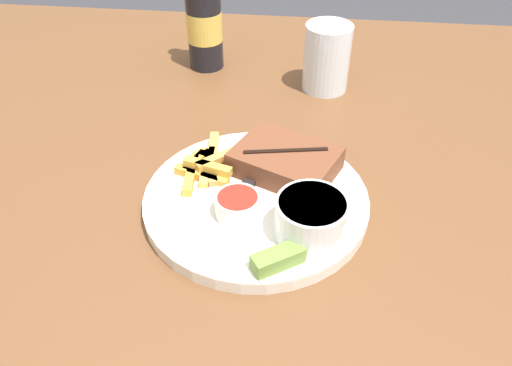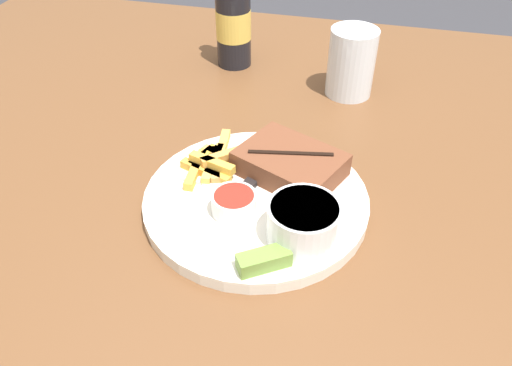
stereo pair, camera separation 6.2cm
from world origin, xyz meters
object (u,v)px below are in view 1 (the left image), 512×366
steak_portion (285,161)px  fork_utensil (199,186)px  knife_utensil (255,175)px  dinner_plate (256,200)px  coleslaw_cup (311,216)px  dipping_sauce_cup (238,205)px  pickle_spear (278,259)px  drinking_glass (327,58)px  beer_bottle (204,24)px

steak_portion → fork_utensil: steak_portion is taller
knife_utensil → fork_utensil: bearing=129.4°
dinner_plate → coleslaw_cup: bearing=-40.4°
fork_utensil → dipping_sauce_cup: bearing=-32.3°
fork_utensil → knife_utensil: 0.08m
dinner_plate → pickle_spear: pickle_spear is taller
dipping_sauce_cup → knife_utensil: bearing=80.2°
dipping_sauce_cup → fork_utensil: (-0.06, 0.04, -0.01)m
dipping_sauce_cup → coleslaw_cup: bearing=-14.5°
steak_portion → fork_utensil: (-0.11, -0.05, -0.01)m
steak_portion → drinking_glass: drinking_glass is taller
knife_utensil → drinking_glass: size_ratio=1.42×
coleslaw_cup → fork_utensil: (-0.15, 0.07, -0.03)m
dinner_plate → beer_bottle: bearing=109.8°
coleslaw_cup → knife_utensil: 0.12m
knife_utensil → dipping_sauce_cup: bearing=-172.7°
dinner_plate → coleslaw_cup: (0.07, -0.06, 0.04)m
coleslaw_cup → fork_utensil: 0.16m
pickle_spear → beer_bottle: size_ratio=0.27×
knife_utensil → drinking_glass: drinking_glass is taller
pickle_spear → coleslaw_cup: bearing=57.9°
dipping_sauce_cup → drinking_glass: size_ratio=0.48×
steak_portion → drinking_glass: bearing=79.1°
steak_portion → dipping_sauce_cup: (-0.05, -0.09, -0.00)m
steak_portion → pickle_spear: steak_portion is taller
dipping_sauce_cup → knife_utensil: size_ratio=0.34×
pickle_spear → drinking_glass: size_ratio=0.53×
coleslaw_cup → dipping_sauce_cup: size_ratio=1.50×
coleslaw_cup → beer_bottle: (-0.21, 0.44, 0.04)m
pickle_spear → steak_portion: bearing=91.3°
knife_utensil → beer_bottle: size_ratio=0.71×
steak_portion → dipping_sauce_cup: size_ratio=2.86×
steak_portion → beer_bottle: 0.37m
steak_portion → dipping_sauce_cup: steak_portion is taller
coleslaw_cup → fork_utensil: size_ratio=0.62×
fork_utensil → drinking_glass: drinking_glass is taller
steak_portion → pickle_spear: (0.00, -0.17, -0.01)m
coleslaw_cup → beer_bottle: 0.49m
pickle_spear → drinking_glass: drinking_glass is taller
fork_utensil → knife_utensil: knife_utensil is taller
dinner_plate → fork_utensil: (-0.07, 0.01, 0.01)m
dinner_plate → dipping_sauce_cup: dipping_sauce_cup is taller
coleslaw_cup → fork_utensil: coleslaw_cup is taller
knife_utensil → beer_bottle: beer_bottle is taller
fork_utensil → beer_bottle: size_ratio=0.59×
dinner_plate → steak_portion: size_ratio=1.81×
knife_utensil → beer_bottle: 0.38m
coleslaw_cup → pickle_spear: 0.07m
dipping_sauce_cup → fork_utensil: size_ratio=0.41×
steak_portion → knife_utensil: size_ratio=0.98×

